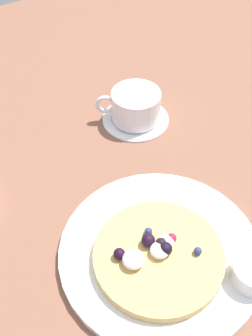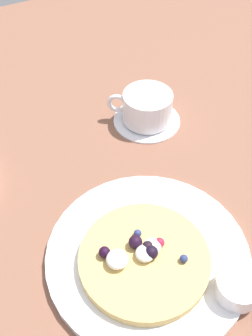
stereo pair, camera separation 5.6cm
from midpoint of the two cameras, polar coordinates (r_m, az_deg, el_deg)
The scene contains 5 objects.
ground_plane at distance 67.86cm, azimuth -4.76°, elevation -2.81°, with size 161.63×134.12×3.00cm, color brown.
pancake_plate at distance 58.13cm, azimuth 1.97°, elevation -11.76°, with size 28.19×28.19×1.27cm, color white.
pancake_with_berries at distance 55.99cm, azimuth 1.53°, elevation -12.27°, with size 17.65×17.65×3.41cm.
coffee_saucer at distance 77.00cm, azimuth -0.76°, elevation 6.82°, with size 12.44×12.44×0.64cm, color white.
coffee_cup at distance 74.97cm, azimuth -0.89°, elevation 8.65°, with size 10.83×8.98×5.49cm.
Camera 1 is at (-22.15, -37.24, 50.65)cm, focal length 43.76 mm.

